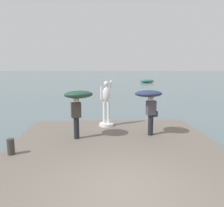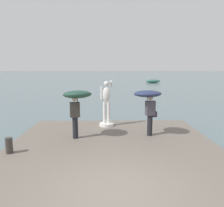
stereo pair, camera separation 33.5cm
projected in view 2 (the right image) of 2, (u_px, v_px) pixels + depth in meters
name	position (u px, v px, depth m)	size (l,w,h in m)	color
ground_plane	(109.00, 84.00, 44.60)	(400.00, 400.00, 0.00)	slate
pier	(114.00, 163.00, 7.01)	(7.80, 9.88, 0.40)	#70665B
statue_white_figure	(106.00, 107.00, 10.63)	(0.71, 0.92, 2.24)	white
onlooker_left	(77.00, 99.00, 8.68)	(1.41, 1.43, 1.99)	black
onlooker_right	(148.00, 99.00, 9.00)	(1.36, 1.37, 1.95)	black
mooring_bollard	(9.00, 145.00, 7.27)	(0.23, 0.23, 0.53)	#38332D
boat_far	(153.00, 81.00, 47.68)	(3.74, 2.50, 0.74)	#336B5B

